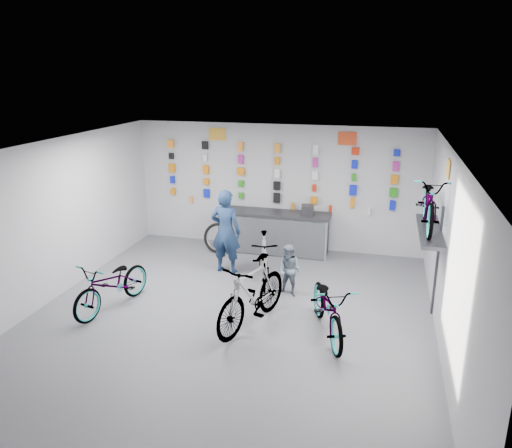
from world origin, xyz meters
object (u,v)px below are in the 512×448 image
(counter, at_px, (273,233))
(bike_center, at_px, (252,293))
(bike_right, at_px, (328,307))
(bike_left, at_px, (112,284))
(bike_service, at_px, (264,261))
(clerk, at_px, (226,231))
(customer, at_px, (289,270))

(counter, distance_m, bike_center, 3.63)
(bike_right, bearing_deg, bike_left, 160.57)
(counter, distance_m, bike_left, 4.23)
(bike_left, bearing_deg, bike_right, 14.34)
(counter, height_order, bike_service, bike_service)
(bike_left, height_order, bike_service, bike_service)
(counter, xyz_separation_m, bike_center, (0.45, -3.60, 0.11))
(bike_left, bearing_deg, clerk, 70.16)
(counter, height_order, customer, customer)
(clerk, relative_size, customer, 1.78)
(bike_left, height_order, clerk, clerk)
(customer, bearing_deg, bike_right, -40.09)
(counter, relative_size, bike_right, 1.42)
(bike_right, distance_m, customer, 1.62)
(counter, bearing_deg, bike_service, -82.50)
(counter, bearing_deg, clerk, -116.50)
(bike_center, bearing_deg, clerk, 136.97)
(bike_right, xyz_separation_m, customer, (-0.91, 1.34, 0.01))
(bike_left, height_order, bike_center, bike_center)
(bike_right, distance_m, clerk, 3.29)
(counter, distance_m, bike_service, 1.94)
(bike_left, relative_size, bike_center, 0.92)
(clerk, bearing_deg, bike_service, 158.05)
(bike_right, bearing_deg, counter, 95.84)
(counter, relative_size, bike_service, 1.53)
(bike_service, bearing_deg, bike_right, -62.78)
(bike_service, distance_m, clerk, 1.15)
(counter, relative_size, customer, 2.64)
(bike_service, xyz_separation_m, customer, (0.58, -0.33, -0.02))
(counter, xyz_separation_m, customer, (0.83, -2.25, 0.03))
(bike_center, distance_m, clerk, 2.48)
(clerk, height_order, customer, clerk)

